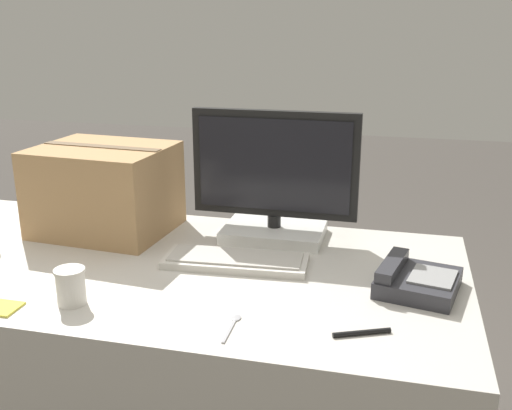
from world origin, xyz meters
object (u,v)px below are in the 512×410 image
paper_cup_right (71,286)px  cardboard_box (105,189)px  pen_marker (362,333)px  sticky_note_pad (3,308)px  desk_phone (416,280)px  monitor (274,187)px  keyboard (236,260)px  spoon (233,324)px

paper_cup_right → cardboard_box: 0.57m
paper_cup_right → pen_marker: 0.74m
paper_cup_right → sticky_note_pad: bearing=-155.7°
desk_phone → cardboard_box: cardboard_box is taller
desk_phone → pen_marker: (-0.12, -0.28, -0.02)m
monitor → cardboard_box: bearing=-173.5°
cardboard_box → keyboard: bearing=-19.9°
sticky_note_pad → cardboard_box: bearing=91.6°
keyboard → desk_phone: bearing=-9.3°
keyboard → cardboard_box: size_ratio=0.95×
desk_phone → cardboard_box: (-1.03, 0.24, 0.12)m
desk_phone → sticky_note_pad: (-1.01, -0.36, -0.02)m
monitor → paper_cup_right: (-0.40, -0.60, -0.13)m
monitor → desk_phone: (0.46, -0.30, -0.15)m
monitor → sticky_note_pad: bearing=-130.0°
spoon → desk_phone: bearing=-55.8°
monitor → desk_phone: size_ratio=2.12×
keyboard → pen_marker: size_ratio=3.28×
spoon → pen_marker: size_ratio=1.03×
keyboard → monitor: bearing=72.3°
desk_phone → paper_cup_right: bearing=-148.8°
monitor → sticky_note_pad: size_ratio=6.80×
monitor → desk_phone: monitor is taller
sticky_note_pad → pen_marker: bearing=5.6°
cardboard_box → pen_marker: (0.91, -0.51, -0.14)m
spoon → cardboard_box: cardboard_box is taller
cardboard_box → sticky_note_pad: 0.62m
desk_phone → paper_cup_right: paper_cup_right is taller
keyboard → paper_cup_right: 0.49m
cardboard_box → paper_cup_right: bearing=-72.1°
monitor → pen_marker: size_ratio=4.07×
keyboard → spoon: (0.09, -0.35, -0.01)m
spoon → monitor: bearing=1.8°
spoon → pen_marker: 0.31m
desk_phone → spoon: (-0.43, -0.30, -0.03)m
paper_cup_right → pen_marker: size_ratio=0.72×
spoon → cardboard_box: bearing=47.3°
cardboard_box → sticky_note_pad: size_ratio=5.74×
monitor → spoon: bearing=-87.2°
desk_phone → sticky_note_pad: 1.08m
spoon → sticky_note_pad: bearing=95.1°
monitor → paper_cup_right: 0.73m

